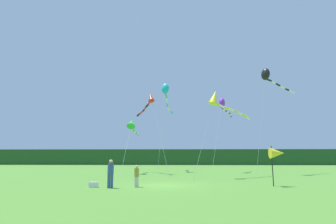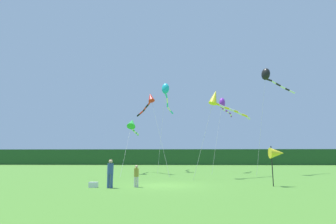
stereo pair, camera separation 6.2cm
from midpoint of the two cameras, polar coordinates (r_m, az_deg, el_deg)
ground_plane at (r=17.99m, az=-0.87°, el=-15.52°), size 120.00×120.00×0.00m
distant_treeline at (r=62.88m, az=1.37°, el=-9.68°), size 108.00×2.66×3.56m
person_adult at (r=16.73m, az=-12.38°, el=-12.52°), size 0.37×0.37×1.68m
person_child at (r=16.92m, az=-6.88°, el=-13.30°), size 0.29×0.29×1.34m
cooler_box at (r=17.37m, az=-15.84°, el=-14.85°), size 0.52×0.31×0.32m
banner_flag_pole at (r=18.61m, az=22.33°, el=-8.25°), size 0.90×0.70×2.54m
kite_black at (r=32.30m, az=20.71°, el=7.20°), size 6.57×4.90×11.78m
kite_green at (r=30.53m, az=-7.83°, el=-2.59°), size 1.01×7.76×6.38m
kite_red at (r=30.74m, az=-4.18°, el=2.53°), size 4.53×8.16×9.24m
kite_cyan at (r=35.37m, az=-0.52°, el=4.36°), size 1.59×10.39×11.50m
kite_yellow at (r=25.05m, az=10.69°, el=2.54°), size 6.11×4.63×8.04m
kite_purple at (r=33.75m, az=11.63°, el=1.64°), size 3.73×6.65×9.25m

